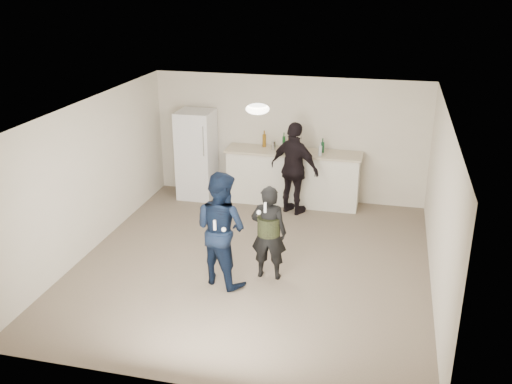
% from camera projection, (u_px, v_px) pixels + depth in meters
% --- Properties ---
extents(floor, '(6.00, 6.00, 0.00)m').
position_uv_depth(floor, '(253.00, 263.00, 9.16)').
color(floor, '#6B5B4C').
rests_on(floor, ground).
extents(ceiling, '(6.00, 6.00, 0.00)m').
position_uv_depth(ceiling, '(253.00, 110.00, 8.26)').
color(ceiling, silver).
rests_on(ceiling, wall_back).
extents(wall_back, '(6.00, 0.00, 6.00)m').
position_uv_depth(wall_back, '(289.00, 138.00, 11.43)').
color(wall_back, beige).
rests_on(wall_back, floor).
extents(wall_front, '(6.00, 0.00, 6.00)m').
position_uv_depth(wall_front, '(185.00, 290.00, 5.99)').
color(wall_front, beige).
rests_on(wall_front, floor).
extents(wall_left, '(0.00, 6.00, 6.00)m').
position_uv_depth(wall_left, '(90.00, 176.00, 9.31)').
color(wall_left, beige).
rests_on(wall_left, floor).
extents(wall_right, '(0.00, 6.00, 6.00)m').
position_uv_depth(wall_right, '(440.00, 207.00, 8.11)').
color(wall_right, beige).
rests_on(wall_right, floor).
extents(counter, '(2.60, 0.56, 1.05)m').
position_uv_depth(counter, '(293.00, 178.00, 11.35)').
color(counter, silver).
rests_on(counter, floor).
extents(counter_top, '(2.68, 0.64, 0.04)m').
position_uv_depth(counter_top, '(293.00, 152.00, 11.16)').
color(counter_top, '#BFB794').
rests_on(counter_top, counter).
extents(fridge, '(0.70, 0.70, 1.80)m').
position_uv_depth(fridge, '(197.00, 155.00, 11.59)').
color(fridge, white).
rests_on(fridge, floor).
extents(fridge_handle, '(0.02, 0.02, 0.60)m').
position_uv_depth(fridge_handle, '(203.00, 141.00, 11.05)').
color(fridge_handle, silver).
rests_on(fridge_handle, fridge).
extents(ceiling_dome, '(0.36, 0.36, 0.16)m').
position_uv_depth(ceiling_dome, '(258.00, 109.00, 8.55)').
color(ceiling_dome, white).
rests_on(ceiling_dome, ceiling).
extents(shaker, '(0.08, 0.08, 0.17)m').
position_uv_depth(shaker, '(273.00, 145.00, 11.23)').
color(shaker, '#B0B1B5').
rests_on(shaker, counter_top).
extents(man, '(1.04, 0.95, 1.74)m').
position_uv_depth(man, '(221.00, 228.00, 8.32)').
color(man, '#0E203D').
rests_on(man, floor).
extents(woman, '(0.54, 0.36, 1.48)m').
position_uv_depth(woman, '(269.00, 233.00, 8.49)').
color(woman, black).
rests_on(woman, floor).
extents(camo_shorts, '(0.34, 0.34, 0.28)m').
position_uv_depth(camo_shorts, '(269.00, 226.00, 8.45)').
color(camo_shorts, '#2C3719').
rests_on(camo_shorts, woman).
extents(spectator, '(1.14, 0.84, 1.79)m').
position_uv_depth(spectator, '(294.00, 169.00, 10.77)').
color(spectator, black).
rests_on(spectator, floor).
extents(remote_man, '(0.04, 0.04, 0.15)m').
position_uv_depth(remote_man, '(215.00, 225.00, 8.00)').
color(remote_man, white).
rests_on(remote_man, man).
extents(nunchuk_man, '(0.07, 0.07, 0.07)m').
position_uv_depth(nunchuk_man, '(224.00, 229.00, 8.03)').
color(nunchuk_man, white).
rests_on(nunchuk_man, man).
extents(remote_woman, '(0.04, 0.04, 0.15)m').
position_uv_depth(remote_woman, '(265.00, 207.00, 8.08)').
color(remote_woman, silver).
rests_on(remote_woman, woman).
extents(nunchuk_woman, '(0.07, 0.07, 0.07)m').
position_uv_depth(nunchuk_woman, '(259.00, 212.00, 8.17)').
color(nunchuk_woman, white).
rests_on(nunchuk_woman, woman).
extents(bottle_cluster, '(1.26, 0.41, 0.25)m').
position_uv_depth(bottle_cluster, '(293.00, 145.00, 11.14)').
color(bottle_cluster, '#175021').
rests_on(bottle_cluster, counter_top).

